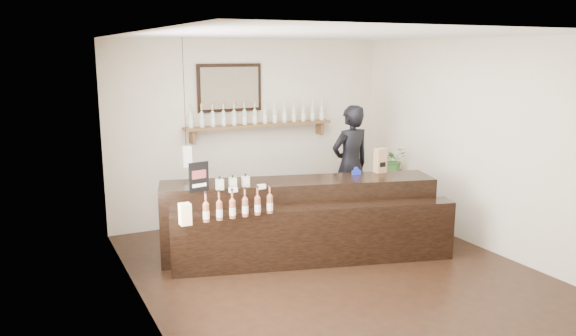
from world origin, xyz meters
The scene contains 10 objects.
ground centered at (0.00, 0.00, 0.00)m, with size 5.00×5.00×0.00m, color black.
room_shell centered at (0.00, 0.00, 1.70)m, with size 5.00×5.00×5.00m.
back_wall_decor centered at (-0.14, 2.37, 1.75)m, with size 2.66×0.96×1.69m.
counter centered at (-0.09, 0.57, 0.46)m, with size 3.58×1.88×1.16m.
promo_sign centered at (-1.42, 0.69, 1.17)m, with size 0.25×0.06×0.35m.
paper_bag centered at (1.13, 0.62, 1.16)m, with size 0.16×0.12×0.33m.
tape_dispenser centered at (0.77, 0.65, 1.03)m, with size 0.13×0.07×0.10m.
side_cabinet centered at (2.00, 1.45, 0.37)m, with size 0.53×0.61×0.75m.
potted_plant centered at (2.00, 1.45, 0.95)m, with size 0.36×0.31×0.40m, color #326729.
shopkeeper centered at (1.25, 1.55, 1.04)m, with size 0.75×0.50×2.07m, color black.
Camera 1 is at (-3.33, -5.58, 2.62)m, focal length 35.00 mm.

